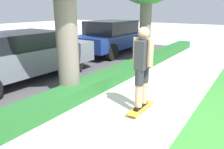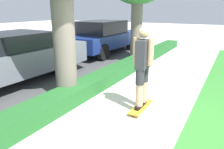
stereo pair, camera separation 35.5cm
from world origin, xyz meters
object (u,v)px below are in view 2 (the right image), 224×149
parked_car_rear (103,36)px  skateboard (141,107)px  parked_car_middle (10,57)px  skater_person (143,66)px

parked_car_rear → skateboard: bearing=-141.1°
parked_car_middle → skater_person: bearing=-86.4°
skateboard → parked_car_middle: size_ratio=0.19×
parked_car_middle → parked_car_rear: 5.26m
skater_person → parked_car_middle: 4.08m
skateboard → parked_car_middle: (-0.16, 4.07, 0.71)m
skateboard → parked_car_rear: parked_car_rear is taller
skater_person → parked_car_middle: bearing=92.2°
parked_car_middle → parked_car_rear: parked_car_rear is taller
parked_car_middle → skateboard: bearing=-86.4°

